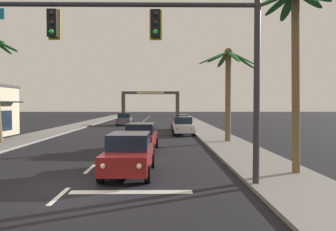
% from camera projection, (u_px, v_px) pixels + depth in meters
% --- Properties ---
extents(ground_plane, '(220.00, 220.00, 0.00)m').
position_uv_depth(ground_plane, '(69.00, 188.00, 11.24)').
color(ground_plane, black).
extents(sidewalk_right, '(3.20, 110.00, 0.14)m').
position_uv_depth(sidewalk_right, '(211.00, 133.00, 31.33)').
color(sidewalk_right, gray).
rests_on(sidewalk_right, ground).
extents(sidewalk_left, '(3.20, 110.00, 0.14)m').
position_uv_depth(sidewalk_left, '(47.00, 133.00, 31.11)').
color(sidewalk_left, gray).
rests_on(sidewalk_left, ground).
extents(lane_markings, '(4.28, 86.91, 0.01)m').
position_uv_depth(lane_markings, '(133.00, 135.00, 30.49)').
color(lane_markings, silver).
rests_on(lane_markings, ground).
extents(traffic_signal_mast, '(11.01, 0.41, 7.11)m').
position_uv_depth(traffic_signal_mast, '(159.00, 42.00, 11.09)').
color(traffic_signal_mast, '#2D2D33').
rests_on(traffic_signal_mast, ground).
extents(sedan_lead_at_stop_bar, '(2.02, 4.48, 1.68)m').
position_uv_depth(sedan_lead_at_stop_bar, '(129.00, 154.00, 13.35)').
color(sedan_lead_at_stop_bar, maroon).
rests_on(sedan_lead_at_stop_bar, ground).
extents(sedan_third_in_queue, '(2.09, 4.51, 1.68)m').
position_uv_depth(sedan_third_in_queue, '(141.00, 137.00, 20.14)').
color(sedan_third_in_queue, maroon).
rests_on(sedan_third_in_queue, ground).
extents(sedan_oncoming_far, '(2.01, 4.48, 1.68)m').
position_uv_depth(sedan_oncoming_far, '(125.00, 119.00, 44.16)').
color(sedan_oncoming_far, '#4C515B').
rests_on(sedan_oncoming_far, ground).
extents(sedan_parked_nearest_kerb, '(2.02, 4.48, 1.68)m').
position_uv_depth(sedan_parked_nearest_kerb, '(181.00, 122.00, 35.99)').
color(sedan_parked_nearest_kerb, red).
rests_on(sedan_parked_nearest_kerb, ground).
extents(sedan_parked_mid_kerb, '(1.98, 4.46, 1.68)m').
position_uv_depth(sedan_parked_mid_kerb, '(183.00, 126.00, 30.52)').
color(sedan_parked_mid_kerb, silver).
rests_on(sedan_parked_mid_kerb, ground).
extents(palm_right_nearest, '(3.16, 2.85, 7.59)m').
position_uv_depth(palm_right_nearest, '(295.00, 32.00, 12.89)').
color(palm_right_nearest, brown).
rests_on(palm_right_nearest, ground).
extents(palm_right_second, '(4.50, 4.64, 6.99)m').
position_uv_depth(palm_right_second, '(228.00, 76.00, 24.12)').
color(palm_right_second, brown).
rests_on(palm_right_second, ground).
extents(town_gateway_arch, '(14.54, 0.90, 6.07)m').
position_uv_depth(town_gateway_arch, '(151.00, 100.00, 82.59)').
color(town_gateway_arch, '#423D38').
rests_on(town_gateway_arch, ground).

